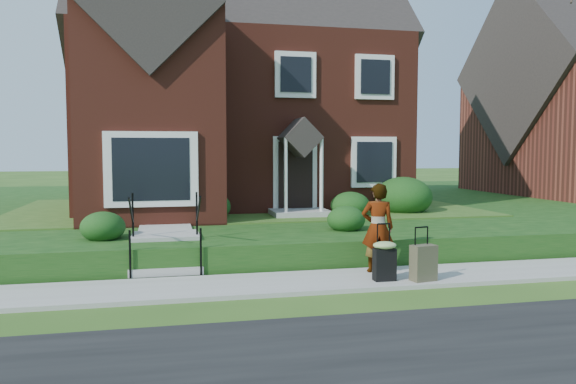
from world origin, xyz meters
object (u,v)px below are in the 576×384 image
object	(u,v)px
front_steps	(166,247)
woman	(378,228)
suitcase_black	(385,259)
suitcase_olive	(423,263)

from	to	relation	value
front_steps	woman	xyz separation A→B (m)	(4.03, -1.47, 0.47)
front_steps	woman	world-z (taller)	woman
front_steps	suitcase_black	xyz separation A→B (m)	(3.89, -2.19, 0.01)
front_steps	suitcase_olive	xyz separation A→B (m)	(4.58, -2.35, -0.06)
front_steps	suitcase_olive	distance (m)	5.15
woman	suitcase_black	xyz separation A→B (m)	(-0.15, -0.72, -0.46)
woman	suitcase_olive	world-z (taller)	woman
suitcase_olive	front_steps	bearing A→B (deg)	142.00
suitcase_black	suitcase_olive	size ratio (longest dim) A/B	1.06
suitcase_black	suitcase_olive	xyz separation A→B (m)	(0.69, -0.16, -0.08)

